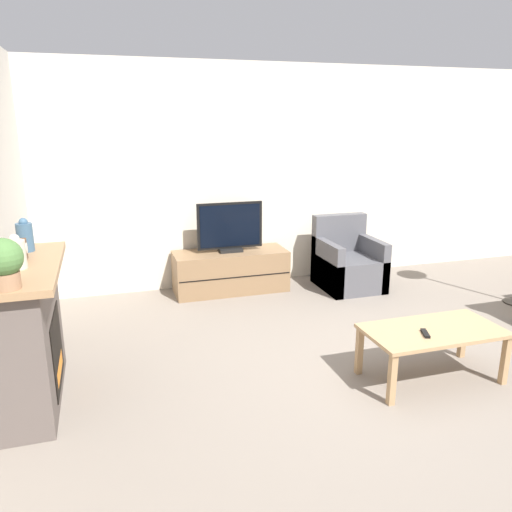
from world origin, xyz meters
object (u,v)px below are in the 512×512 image
(mantel_vase_centre_left, at_px, (16,253))
(tv, at_px, (230,229))
(potted_plant, at_px, (3,262))
(remote, at_px, (425,333))
(fireplace, at_px, (26,333))
(mantel_clock, at_px, (21,250))
(tv_stand, at_px, (231,271))
(mantel_vase_left, at_px, (9,268))
(armchair, at_px, (347,265))
(coffee_table, at_px, (433,335))
(mantel_vase_right, at_px, (25,236))

(mantel_vase_centre_left, height_order, tv, mantel_vase_centre_left)
(potted_plant, xyz_separation_m, tv, (2.01, 2.50, -0.45))
(remote, bearing_deg, potted_plant, -161.58)
(fireplace, xyz_separation_m, mantel_clock, (0.02, 0.13, 0.60))
(potted_plant, bearing_deg, remote, -2.68)
(tv_stand, distance_m, tv, 0.53)
(mantel_vase_centre_left, height_order, potted_plant, potted_plant)
(potted_plant, relative_size, remote, 2.02)
(mantel_clock, distance_m, potted_plant, 0.68)
(fireplace, height_order, mantel_vase_left, mantel_vase_left)
(mantel_vase_centre_left, bearing_deg, potted_plant, -90.00)
(fireplace, height_order, armchair, fireplace)
(remote, bearing_deg, coffee_table, 50.73)
(mantel_clock, xyz_separation_m, remote, (2.89, -0.81, -0.69))
(mantel_clock, distance_m, coffee_table, 3.19)
(fireplace, height_order, potted_plant, potted_plant)
(mantel_vase_left, height_order, mantel_vase_centre_left, mantel_vase_centre_left)
(fireplace, distance_m, remote, 2.99)
(tv, bearing_deg, mantel_clock, -137.73)
(coffee_table, bearing_deg, fireplace, 168.70)
(fireplace, distance_m, mantel_vase_right, 0.75)
(fireplace, distance_m, potted_plant, 0.88)
(potted_plant, bearing_deg, tv_stand, 51.19)
(mantel_vase_centre_left, height_order, armchair, mantel_vase_centre_left)
(armchair, bearing_deg, fireplace, -154.15)
(mantel_vase_right, bearing_deg, tv, 38.01)
(remote, bearing_deg, armchair, 97.79)
(mantel_vase_left, bearing_deg, remote, -5.83)
(mantel_clock, distance_m, tv_stand, 2.86)
(mantel_vase_right, relative_size, potted_plant, 0.84)
(mantel_vase_centre_left, height_order, tv_stand, mantel_vase_centre_left)
(fireplace, bearing_deg, remote, -13.15)
(mantel_vase_left, height_order, remote, mantel_vase_left)
(mantel_vase_right, xyz_separation_m, armchair, (3.45, 1.29, -0.89))
(tv, relative_size, remote, 5.14)
(mantel_clock, bearing_deg, mantel_vase_left, -90.09)
(mantel_vase_centre_left, xyz_separation_m, tv_stand, (2.01, 2.05, -0.92))
(mantel_vase_left, distance_m, tv, 3.11)
(fireplace, xyz_separation_m, mantel_vase_right, (0.02, 0.38, 0.64))
(tv_stand, height_order, armchair, armchair)
(mantel_vase_left, bearing_deg, mantel_vase_centre_left, 90.00)
(fireplace, xyz_separation_m, mantel_vase_centre_left, (0.02, -0.10, 0.63))
(potted_plant, relative_size, coffee_table, 0.28)
(mantel_vase_centre_left, distance_m, armchair, 3.97)
(mantel_vase_left, bearing_deg, tv, 49.30)
(potted_plant, bearing_deg, mantel_vase_right, 90.00)
(tv, xyz_separation_m, armchair, (1.43, -0.28, -0.49))
(mantel_vase_centre_left, bearing_deg, mantel_vase_left, -90.00)
(mantel_vase_left, bearing_deg, coffee_table, -4.21)
(fireplace, height_order, remote, fireplace)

